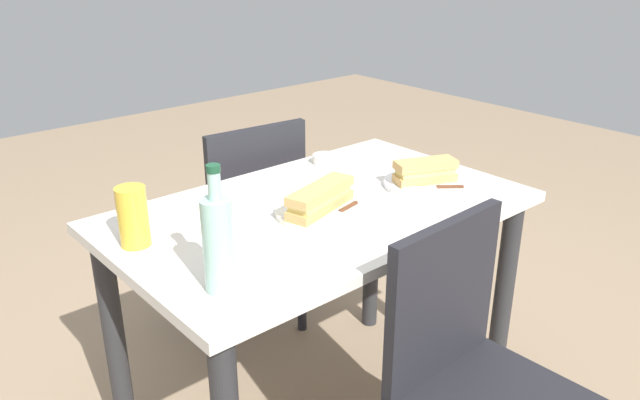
{
  "coord_description": "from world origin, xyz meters",
  "views": [
    {
      "loc": [
        1.07,
        1.24,
        1.46
      ],
      "look_at": [
        0.0,
        0.0,
        0.78
      ],
      "focal_mm": 35.53,
      "sensor_mm": 36.0,
      "label": 1
    }
  ],
  "objects_px": {
    "chair_near": "(246,218)",
    "water_bottle": "(218,242)",
    "beer_glass": "(133,217)",
    "baguette_sandwich_far": "(425,171)",
    "chair_far": "(472,377)",
    "dining_table": "(320,247)",
    "plate_near": "(320,212)",
    "plate_far": "(424,184)",
    "olive_bowl": "(325,159)",
    "knife_far": "(437,187)",
    "knife_near": "(340,211)",
    "baguette_sandwich_near": "(320,198)"
  },
  "relations": [
    {
      "from": "plate_near",
      "to": "plate_far",
      "type": "relative_size",
      "value": 1.0
    },
    {
      "from": "plate_near",
      "to": "plate_far",
      "type": "bearing_deg",
      "value": 172.9
    },
    {
      "from": "plate_far",
      "to": "olive_bowl",
      "type": "xyz_separation_m",
      "value": [
        0.09,
        -0.36,
        0.01
      ]
    },
    {
      "from": "dining_table",
      "to": "water_bottle",
      "type": "height_order",
      "value": "water_bottle"
    },
    {
      "from": "baguette_sandwich_near",
      "to": "water_bottle",
      "type": "relative_size",
      "value": 0.87
    },
    {
      "from": "knife_far",
      "to": "beer_glass",
      "type": "xyz_separation_m",
      "value": [
        0.83,
        -0.26,
        0.06
      ]
    },
    {
      "from": "plate_near",
      "to": "olive_bowl",
      "type": "xyz_separation_m",
      "value": [
        -0.29,
        -0.31,
        0.01
      ]
    },
    {
      "from": "chair_near",
      "to": "water_bottle",
      "type": "relative_size",
      "value": 3.06
    },
    {
      "from": "olive_bowl",
      "to": "knife_near",
      "type": "bearing_deg",
      "value": 54.02
    },
    {
      "from": "chair_near",
      "to": "beer_glass",
      "type": "relative_size",
      "value": 5.74
    },
    {
      "from": "chair_near",
      "to": "knife_far",
      "type": "xyz_separation_m",
      "value": [
        -0.21,
        0.7,
        0.28
      ]
    },
    {
      "from": "dining_table",
      "to": "baguette_sandwich_far",
      "type": "bearing_deg",
      "value": 165.48
    },
    {
      "from": "chair_far",
      "to": "chair_near",
      "type": "bearing_deg",
      "value": -96.1
    },
    {
      "from": "chair_far",
      "to": "olive_bowl",
      "type": "xyz_separation_m",
      "value": [
        -0.26,
        -0.82,
        0.27
      ]
    },
    {
      "from": "chair_far",
      "to": "plate_near",
      "type": "relative_size",
      "value": 3.52
    },
    {
      "from": "plate_near",
      "to": "beer_glass",
      "type": "bearing_deg",
      "value": -18.71
    },
    {
      "from": "knife_far",
      "to": "beer_glass",
      "type": "height_order",
      "value": "beer_glass"
    },
    {
      "from": "baguette_sandwich_far",
      "to": "olive_bowl",
      "type": "distance_m",
      "value": 0.37
    },
    {
      "from": "olive_bowl",
      "to": "baguette_sandwich_near",
      "type": "bearing_deg",
      "value": 47.07
    },
    {
      "from": "dining_table",
      "to": "plate_far",
      "type": "distance_m",
      "value": 0.38
    },
    {
      "from": "chair_far",
      "to": "chair_near",
      "type": "distance_m",
      "value": 1.11
    },
    {
      "from": "baguette_sandwich_near",
      "to": "water_bottle",
      "type": "xyz_separation_m",
      "value": [
        0.42,
        0.16,
        0.06
      ]
    },
    {
      "from": "knife_near",
      "to": "water_bottle",
      "type": "relative_size",
      "value": 0.63
    },
    {
      "from": "water_bottle",
      "to": "olive_bowl",
      "type": "xyz_separation_m",
      "value": [
        -0.71,
        -0.47,
        -0.1
      ]
    },
    {
      "from": "knife_far",
      "to": "beer_glass",
      "type": "relative_size",
      "value": 0.96
    },
    {
      "from": "beer_glass",
      "to": "olive_bowl",
      "type": "relative_size",
      "value": 1.84
    },
    {
      "from": "baguette_sandwich_far",
      "to": "knife_far",
      "type": "bearing_deg",
      "value": 77.69
    },
    {
      "from": "plate_near",
      "to": "olive_bowl",
      "type": "relative_size",
      "value": 3.0
    },
    {
      "from": "dining_table",
      "to": "plate_near",
      "type": "bearing_deg",
      "value": 50.16
    },
    {
      "from": "knife_near",
      "to": "olive_bowl",
      "type": "height_order",
      "value": "olive_bowl"
    },
    {
      "from": "chair_far",
      "to": "beer_glass",
      "type": "xyz_separation_m",
      "value": [
        0.5,
        -0.67,
        0.33
      ]
    },
    {
      "from": "water_bottle",
      "to": "olive_bowl",
      "type": "distance_m",
      "value": 0.86
    },
    {
      "from": "plate_far",
      "to": "knife_far",
      "type": "xyz_separation_m",
      "value": [
        0.01,
        0.06,
        0.01
      ]
    },
    {
      "from": "baguette_sandwich_far",
      "to": "knife_far",
      "type": "height_order",
      "value": "baguette_sandwich_far"
    },
    {
      "from": "knife_near",
      "to": "olive_bowl",
      "type": "relative_size",
      "value": 2.16
    },
    {
      "from": "beer_glass",
      "to": "olive_bowl",
      "type": "bearing_deg",
      "value": -168.48
    },
    {
      "from": "knife_far",
      "to": "water_bottle",
      "type": "xyz_separation_m",
      "value": [
        0.79,
        0.06,
        0.09
      ]
    },
    {
      "from": "chair_far",
      "to": "knife_far",
      "type": "relative_size",
      "value": 5.98
    },
    {
      "from": "plate_near",
      "to": "beer_glass",
      "type": "relative_size",
      "value": 1.63
    },
    {
      "from": "plate_near",
      "to": "knife_near",
      "type": "height_order",
      "value": "knife_near"
    },
    {
      "from": "knife_near",
      "to": "beer_glass",
      "type": "bearing_deg",
      "value": -23.01
    },
    {
      "from": "beer_glass",
      "to": "knife_near",
      "type": "bearing_deg",
      "value": 156.99
    },
    {
      "from": "plate_far",
      "to": "water_bottle",
      "type": "height_order",
      "value": "water_bottle"
    },
    {
      "from": "chair_near",
      "to": "beer_glass",
      "type": "bearing_deg",
      "value": 35.46
    },
    {
      "from": "baguette_sandwich_far",
      "to": "chair_far",
      "type": "bearing_deg",
      "value": 53.31
    },
    {
      "from": "chair_near",
      "to": "olive_bowl",
      "type": "relative_size",
      "value": 10.56
    },
    {
      "from": "baguette_sandwich_near",
      "to": "olive_bowl",
      "type": "relative_size",
      "value": 2.99
    },
    {
      "from": "chair_far",
      "to": "plate_near",
      "type": "xyz_separation_m",
      "value": [
        0.03,
        -0.51,
        0.27
      ]
    },
    {
      "from": "plate_near",
      "to": "beer_glass",
      "type": "distance_m",
      "value": 0.49
    },
    {
      "from": "knife_near",
      "to": "baguette_sandwich_far",
      "type": "height_order",
      "value": "baguette_sandwich_far"
    }
  ]
}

